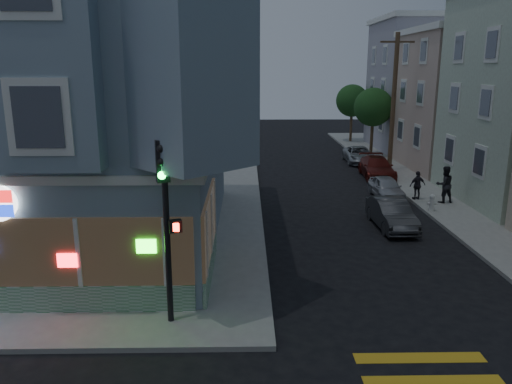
{
  "coord_description": "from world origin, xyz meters",
  "views": [
    {
      "loc": [
        2.28,
        -9.16,
        6.92
      ],
      "look_at": [
        2.58,
        6.62,
        2.99
      ],
      "focal_mm": 35.0,
      "sensor_mm": 36.0,
      "label": 1
    }
  ],
  "objects_px": {
    "utility_pole": "(394,101)",
    "parked_car_c": "(377,168)",
    "parked_car_b": "(391,214)",
    "fire_hydrant": "(432,202)",
    "parked_car_d": "(359,155)",
    "traffic_signal": "(166,202)",
    "parked_car_a": "(386,188)",
    "street_tree_near": "(373,107)",
    "pedestrian_b": "(417,185)",
    "pedestrian_a": "(444,184)",
    "street_tree_far": "(352,101)"
  },
  "relations": [
    {
      "from": "utility_pole",
      "to": "parked_car_c",
      "type": "bearing_deg",
      "value": -127.68
    },
    {
      "from": "parked_car_b",
      "to": "fire_hydrant",
      "type": "height_order",
      "value": "parked_car_b"
    },
    {
      "from": "utility_pole",
      "to": "parked_car_d",
      "type": "relative_size",
      "value": 2.08
    },
    {
      "from": "parked_car_d",
      "to": "traffic_signal",
      "type": "relative_size",
      "value": 0.85
    },
    {
      "from": "traffic_signal",
      "to": "parked_car_a",
      "type": "bearing_deg",
      "value": 36.53
    },
    {
      "from": "street_tree_near",
      "to": "parked_car_a",
      "type": "distance_m",
      "value": 13.51
    },
    {
      "from": "pedestrian_b",
      "to": "street_tree_near",
      "type": "bearing_deg",
      "value": -106.88
    },
    {
      "from": "parked_car_a",
      "to": "fire_hydrant",
      "type": "height_order",
      "value": "parked_car_a"
    },
    {
      "from": "pedestrian_a",
      "to": "pedestrian_b",
      "type": "relative_size",
      "value": 1.26
    },
    {
      "from": "pedestrian_a",
      "to": "parked_car_c",
      "type": "xyz_separation_m",
      "value": [
        -1.75,
        6.73,
        -0.44
      ]
    },
    {
      "from": "parked_car_b",
      "to": "traffic_signal",
      "type": "relative_size",
      "value": 0.77
    },
    {
      "from": "pedestrian_b",
      "to": "traffic_signal",
      "type": "xyz_separation_m",
      "value": [
        -11.11,
        -13.01,
        2.67
      ]
    },
    {
      "from": "street_tree_near",
      "to": "pedestrian_a",
      "type": "height_order",
      "value": "street_tree_near"
    },
    {
      "from": "pedestrian_a",
      "to": "parked_car_c",
      "type": "relative_size",
      "value": 0.42
    },
    {
      "from": "traffic_signal",
      "to": "street_tree_far",
      "type": "bearing_deg",
      "value": 52.5
    },
    {
      "from": "pedestrian_a",
      "to": "parked_car_b",
      "type": "bearing_deg",
      "value": 34.95
    },
    {
      "from": "street_tree_far",
      "to": "pedestrian_b",
      "type": "height_order",
      "value": "street_tree_far"
    },
    {
      "from": "utility_pole",
      "to": "traffic_signal",
      "type": "height_order",
      "value": "utility_pole"
    },
    {
      "from": "pedestrian_b",
      "to": "parked_car_c",
      "type": "xyz_separation_m",
      "value": [
        -0.6,
        6.05,
        -0.24
      ]
    },
    {
      "from": "street_tree_far",
      "to": "parked_car_c",
      "type": "relative_size",
      "value": 1.16
    },
    {
      "from": "street_tree_near",
      "to": "parked_car_a",
      "type": "xyz_separation_m",
      "value": [
        -2.29,
        -12.88,
        -3.35
      ]
    },
    {
      "from": "street_tree_near",
      "to": "street_tree_far",
      "type": "bearing_deg",
      "value": 90.0
    },
    {
      "from": "parked_car_a",
      "to": "parked_car_b",
      "type": "xyz_separation_m",
      "value": [
        -1.21,
        -5.2,
        0.06
      ]
    },
    {
      "from": "street_tree_near",
      "to": "traffic_signal",
      "type": "distance_m",
      "value": 29.32
    },
    {
      "from": "parked_car_c",
      "to": "pedestrian_a",
      "type": "bearing_deg",
      "value": -72.49
    },
    {
      "from": "street_tree_near",
      "to": "street_tree_far",
      "type": "xyz_separation_m",
      "value": [
        0.0,
        8.0,
        0.0
      ]
    },
    {
      "from": "utility_pole",
      "to": "pedestrian_a",
      "type": "bearing_deg",
      "value": -86.91
    },
    {
      "from": "street_tree_near",
      "to": "parked_car_c",
      "type": "distance_m",
      "value": 8.48
    },
    {
      "from": "pedestrian_b",
      "to": "fire_hydrant",
      "type": "relative_size",
      "value": 1.84
    },
    {
      "from": "street_tree_far",
      "to": "pedestrian_a",
      "type": "distance_m",
      "value": 22.59
    },
    {
      "from": "utility_pole",
      "to": "fire_hydrant",
      "type": "distance_m",
      "value": 10.82
    },
    {
      "from": "parked_car_c",
      "to": "parked_car_a",
      "type": "bearing_deg",
      "value": -95.78
    },
    {
      "from": "pedestrian_b",
      "to": "parked_car_b",
      "type": "height_order",
      "value": "pedestrian_b"
    },
    {
      "from": "parked_car_c",
      "to": "parked_car_b",
      "type": "bearing_deg",
      "value": -98.01
    },
    {
      "from": "utility_pole",
      "to": "fire_hydrant",
      "type": "xyz_separation_m",
      "value": [
        -0.7,
        -9.94,
        -4.21
      ]
    },
    {
      "from": "pedestrian_b",
      "to": "parked_car_b",
      "type": "xyz_separation_m",
      "value": [
        -2.6,
        -4.35,
        -0.26
      ]
    },
    {
      "from": "street_tree_far",
      "to": "parked_car_b",
      "type": "xyz_separation_m",
      "value": [
        -3.5,
        -26.08,
        -3.29
      ]
    },
    {
      "from": "traffic_signal",
      "to": "fire_hydrant",
      "type": "xyz_separation_m",
      "value": [
        11.11,
        10.8,
        -3.0
      ]
    },
    {
      "from": "parked_car_b",
      "to": "street_tree_far",
      "type": "bearing_deg",
      "value": 80.59
    },
    {
      "from": "parked_car_c",
      "to": "fire_hydrant",
      "type": "xyz_separation_m",
      "value": [
        0.6,
        -8.25,
        -0.08
      ]
    },
    {
      "from": "traffic_signal",
      "to": "fire_hydrant",
      "type": "relative_size",
      "value": 6.16
    },
    {
      "from": "parked_car_b",
      "to": "parked_car_d",
      "type": "xyz_separation_m",
      "value": [
        2.0,
        15.6,
        -0.04
      ]
    },
    {
      "from": "fire_hydrant",
      "to": "utility_pole",
      "type": "bearing_deg",
      "value": 85.97
    },
    {
      "from": "street_tree_far",
      "to": "parked_car_d",
      "type": "relative_size",
      "value": 1.23
    },
    {
      "from": "parked_car_b",
      "to": "parked_car_c",
      "type": "distance_m",
      "value": 10.59
    },
    {
      "from": "utility_pole",
      "to": "pedestrian_a",
      "type": "distance_m",
      "value": 9.2
    },
    {
      "from": "pedestrian_b",
      "to": "pedestrian_a",
      "type": "bearing_deg",
      "value": 136.47
    },
    {
      "from": "parked_car_d",
      "to": "traffic_signal",
      "type": "distance_m",
      "value": 26.6
    },
    {
      "from": "traffic_signal",
      "to": "parked_car_d",
      "type": "bearing_deg",
      "value": 48.15
    },
    {
      "from": "street_tree_far",
      "to": "parked_car_b",
      "type": "distance_m",
      "value": 26.52
    }
  ]
}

